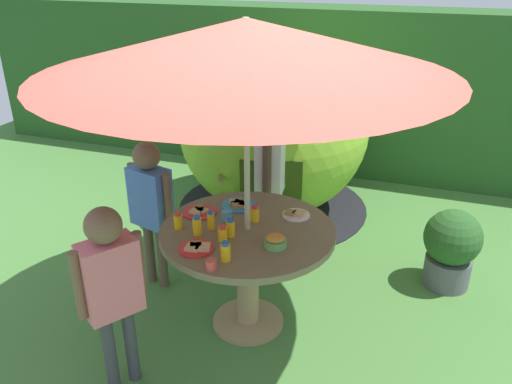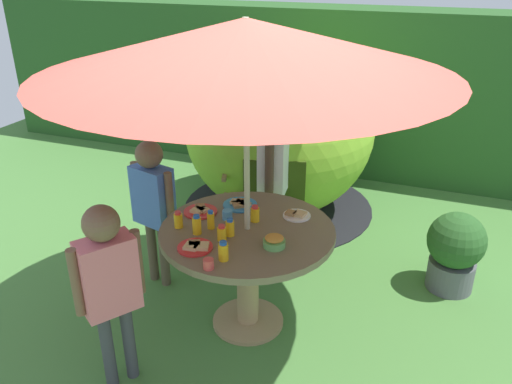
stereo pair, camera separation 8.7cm
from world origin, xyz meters
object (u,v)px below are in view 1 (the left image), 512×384
Objects in this scene: juice_bottle_far_left at (255,214)px; juice_bottle_center_back at (231,228)px; garden_table at (248,250)px; cup_near at (211,265)px; juice_bottle_mid_right at (223,234)px; juice_bottle_mid_left at (225,252)px; plate_near_left at (197,248)px; cup_far at (227,215)px; child_in_pink_shirt at (111,278)px; potted_plant at (451,246)px; juice_bottle_spot_a at (197,226)px; child_in_white_shirt at (271,158)px; patio_umbrella at (246,46)px; snack_bowl at (276,241)px; juice_bottle_far_right at (178,221)px; plate_back_edge at (199,212)px; wooden_chair at (251,177)px; juice_bottle_front_edge at (211,221)px; dome_tent at (274,126)px; plate_center_front at (239,204)px; plate_near_right at (296,214)px; child_in_blue_shirt at (150,197)px.

juice_bottle_center_back reaches higher than juice_bottle_far_left.
cup_near is (-0.03, -0.50, 0.19)m from garden_table.
juice_bottle_mid_left is at bearing -63.26° from juice_bottle_mid_right.
juice_bottle_far_left is at bearing 65.23° from plate_near_left.
juice_bottle_mid_left is at bearing -68.77° from cup_far.
potted_plant is at bearing -12.68° from child_in_pink_shirt.
juice_bottle_spot_a is at bearing -112.22° from cup_far.
garden_table is 0.80× the size of child_in_white_shirt.
patio_umbrella reaches higher than snack_bowl.
cup_near is (-0.26, -0.35, -0.01)m from snack_bowl.
patio_umbrella is at bearing 0.00° from child_in_white_shirt.
patio_umbrella is 21.21× the size of juice_bottle_far_right.
plate_back_edge is 1.89× the size of juice_bottle_mid_left.
wooden_chair reaches higher than cup_far.
juice_bottle_front_edge is 2.06× the size of cup_near.
dome_tent is 1.51m from plate_center_front.
wooden_chair is at bearing 95.56° from juice_bottle_spot_a.
plate_back_edge is at bearing 132.94° from juice_bottle_front_edge.
garden_table is at bearing -131.97° from plate_near_right.
plate_back_edge and plate_near_right have the same top height.
child_in_blue_shirt is 0.55m from juice_bottle_far_right.
cup_near is (0.04, -0.38, -0.02)m from juice_bottle_center_back.
child_in_blue_shirt is at bearing -55.49° from child_in_white_shirt.
child_in_white_shirt reaches higher than plate_center_front.
garden_table is at bearing 0.00° from child_in_white_shirt.
cup_far is at bearing 118.17° from juice_bottle_center_back.
dome_tent is 22.48× the size of juice_bottle_mid_right.
garden_table is 18.49× the size of cup_near.
child_in_white_shirt is 12.54× the size of juice_bottle_far_left.
juice_bottle_center_back is at bearing -128.71° from plate_near_right.
wooden_chair reaches higher than potted_plant.
juice_bottle_front_edge is (-0.10, -0.94, -0.09)m from child_in_white_shirt.
juice_bottle_far_left is 1.84× the size of cup_near.
child_in_pink_shirt is 4.93× the size of plate_center_front.
child_in_pink_shirt is 6.34× the size of plate_near_right.
cup_far is (-1.45, -0.86, 0.44)m from potted_plant.
dome_tent is 1.64m from plate_near_right.
dome_tent is at bearing 98.34° from plate_center_front.
cup_near is at bearing -97.36° from dome_tent.
dome_tent is 11.02× the size of plate_near_left.
patio_umbrella is (0.00, 0.00, 1.28)m from garden_table.
juice_bottle_center_back is 1.92× the size of cup_near.
child_in_pink_shirt reaches higher than juice_bottle_center_back.
snack_bowl is at bearing 11.31° from child_in_white_shirt.
wooden_chair reaches higher than juice_bottle_spot_a.
child_in_white_shirt is 12.01× the size of juice_bottle_center_back.
juice_bottle_front_edge reaches higher than juice_bottle_far_left.
child_in_pink_shirt is at bearing -123.91° from garden_table.
juice_bottle_center_back is (0.33, -1.31, 0.24)m from wooden_chair.
plate_back_edge reaches higher than garden_table.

